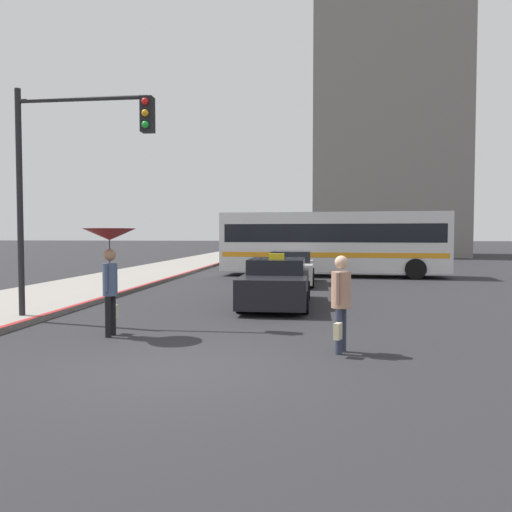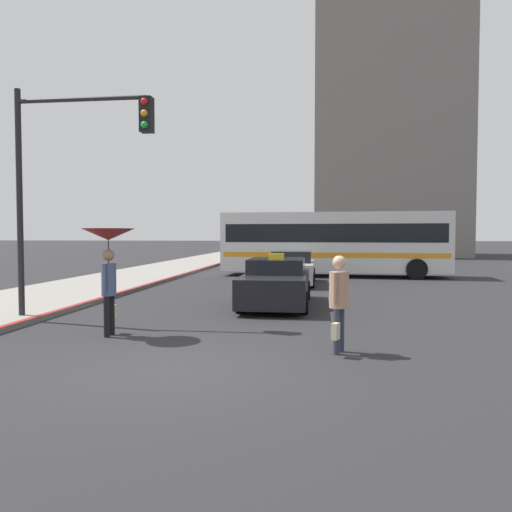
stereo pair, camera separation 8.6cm
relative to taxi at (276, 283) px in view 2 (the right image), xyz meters
The scene contains 8 objects.
ground_plane 7.13m from the taxi, 98.33° to the right, with size 300.00×300.00×0.00m, color #262628.
taxi is the anchor object (origin of this frame).
sedan_red 6.31m from the taxi, 88.96° to the left, with size 1.91×4.46×1.37m.
city_bus 10.78m from the taxi, 79.52° to the left, with size 11.09×3.27×3.14m.
pedestrian_with_umbrella 5.77m from the taxi, 122.23° to the right, with size 1.06×1.06×2.20m.
pedestrian_man 5.92m from the taxi, 74.62° to the right, with size 0.44×0.63×1.71m.
traffic_light 6.45m from the taxi, 143.71° to the right, with size 3.37×0.38×5.51m.
building_tower_near 38.83m from the taxi, 78.00° to the left, with size 13.83×11.79×23.36m.
Camera 2 is at (2.24, -7.40, 2.08)m, focal length 35.00 mm.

